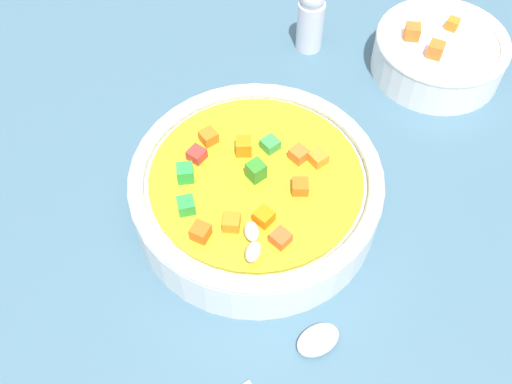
% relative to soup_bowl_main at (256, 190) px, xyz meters
% --- Properties ---
extents(ground_plane, '(1.40, 1.40, 0.02)m').
position_rel_soup_bowl_main_xyz_m(ground_plane, '(0.00, 0.00, -0.04)').
color(ground_plane, '#42667A').
extents(soup_bowl_main, '(0.21, 0.21, 0.06)m').
position_rel_soup_bowl_main_xyz_m(soup_bowl_main, '(0.00, 0.00, 0.00)').
color(soup_bowl_main, white).
rests_on(soup_bowl_main, ground_plane).
extents(spoon, '(0.13, 0.16, 0.01)m').
position_rel_soup_bowl_main_xyz_m(spoon, '(0.06, -0.13, -0.03)').
color(spoon, silver).
rests_on(spoon, ground_plane).
extents(side_bowl_small, '(0.14, 0.14, 0.05)m').
position_rel_soup_bowl_main_xyz_m(side_bowl_small, '(0.11, 0.24, -0.01)').
color(side_bowl_small, white).
rests_on(side_bowl_small, ground_plane).
extents(pepper_shaker, '(0.03, 0.03, 0.07)m').
position_rel_soup_bowl_main_xyz_m(pepper_shaker, '(-0.03, 0.22, 0.01)').
color(pepper_shaker, silver).
rests_on(pepper_shaker, ground_plane).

